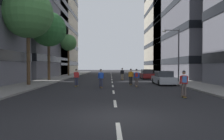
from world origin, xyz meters
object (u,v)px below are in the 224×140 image
Objects in this scene: skater_2 at (122,73)px; skater_5 at (131,76)px; skater_3 at (76,77)px; skater_1 at (137,77)px; street_tree_far at (28,14)px; parked_car_mid at (163,78)px; street_tree_near at (49,29)px; skater_0 at (101,77)px; skater_4 at (184,82)px; streetlamp_right at (176,49)px; parked_car_near at (147,74)px; street_tree_mid at (68,43)px.

skater_5 is (0.48, -7.86, -0.03)m from skater_2.
skater_3 is (-5.23, -9.48, -0.03)m from skater_2.
skater_5 is at bearing 98.91° from skater_1.
skater_2 is (10.21, 9.16, -6.42)m from street_tree_far.
skater_2 is at bearing 118.56° from parked_car_mid.
street_tree_near reaches higher than parked_car_mid.
skater_0 reaches higher than parked_car_mid.
skater_4 is at bearing -79.86° from skater_2.
parked_car_mid is 2.47× the size of skater_1.
skater_0 is 1.00× the size of skater_3.
parked_car_mid is 16.67m from street_tree_near.
skater_2 is at bearing 41.91° from street_tree_far.
streetlamp_right is 13.21m from skater_4.
parked_car_mid is 2.47× the size of skater_0.
parked_car_near is 0.53× the size of street_tree_mid.
skater_0 is 1.00× the size of skater_2.
street_tree_mid reaches higher than parked_car_near.
skater_1 is (3.51, 0.84, 0.03)m from skater_0.
skater_3 is (-11.65, -4.81, -3.15)m from streetlamp_right.
street_tree_near is 1.44× the size of streetlamp_right.
skater_1 is 1.00× the size of skater_5.
parked_car_mid is at bearing 83.45° from skater_4.
skater_1 is (-3.31, -12.98, 0.32)m from parked_car_near.
street_tree_far reaches higher than skater_3.
parked_car_mid is at bearing 6.23° from street_tree_far.
skater_4 is at bearing -65.11° from street_tree_mid.
skater_3 is at bearing -164.19° from skater_5.
street_tree_far is 15.15m from skater_2.
parked_car_near is 19.94m from street_tree_far.
parked_car_near is at bearing 19.03° from street_tree_near.
street_tree_mid is 23.34m from streetlamp_right.
skater_4 is (8.28, -7.58, 0.03)m from skater_3.
skater_2 is 7.87m from skater_5.
parked_car_near is 0.68× the size of streetlamp_right.
skater_0 is at bearing 132.87° from skater_4.
streetlamp_right is (16.62, -16.19, -2.55)m from street_tree_mid.
street_tree_mid is at bearing 90.00° from street_tree_near.
parked_car_near is 20.03m from skater_4.
street_tree_far is at bearing -164.85° from streetlamp_right.
street_tree_far is at bearing -138.09° from skater_2.
streetlamp_right is at bearing 43.88° from skater_1.
parked_car_near is 8.65m from streetlamp_right.
skater_2 is at bearing 94.70° from skater_1.
street_tree_near is at bearing 90.00° from street_tree_far.
street_tree_near is 7.16m from street_tree_far.
street_tree_mid reaches higher than skater_2.
skater_1 is (11.03, -21.56, -5.67)m from street_tree_mid.
skater_3 is (-9.37, -1.88, 0.29)m from parked_car_mid.
skater_3 is (-9.37, -12.41, 0.29)m from parked_car_near.
street_tree_mid is (-14.35, 8.58, 5.99)m from parked_car_near.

